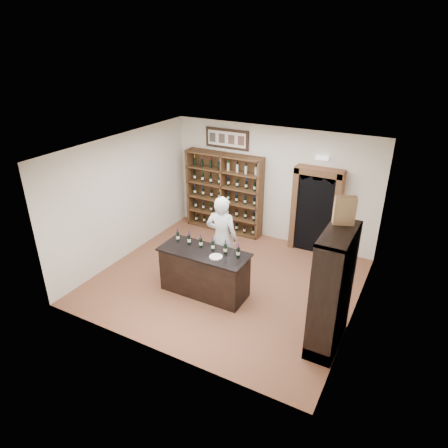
% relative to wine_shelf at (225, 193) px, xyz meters
% --- Properties ---
extents(floor, '(5.50, 5.50, 0.00)m').
position_rel_wine_shelf_xyz_m(floor, '(1.30, -2.33, -1.10)').
color(floor, brown).
rests_on(floor, ground).
extents(ceiling, '(5.50, 5.50, 0.00)m').
position_rel_wine_shelf_xyz_m(ceiling, '(1.30, -2.33, 1.90)').
color(ceiling, white).
rests_on(ceiling, wall_back).
extents(wall_back, '(5.50, 0.04, 3.00)m').
position_rel_wine_shelf_xyz_m(wall_back, '(1.30, 0.17, 0.40)').
color(wall_back, silver).
rests_on(wall_back, ground).
extents(wall_left, '(0.04, 5.00, 3.00)m').
position_rel_wine_shelf_xyz_m(wall_left, '(-1.45, -2.33, 0.40)').
color(wall_left, silver).
rests_on(wall_left, ground).
extents(wall_right, '(0.04, 5.00, 3.00)m').
position_rel_wine_shelf_xyz_m(wall_right, '(4.05, -2.33, 0.40)').
color(wall_right, silver).
rests_on(wall_right, ground).
extents(wine_shelf, '(2.20, 0.38, 2.20)m').
position_rel_wine_shelf_xyz_m(wine_shelf, '(0.00, 0.00, 0.00)').
color(wine_shelf, brown).
rests_on(wine_shelf, ground).
extents(framed_picture, '(1.25, 0.04, 0.52)m').
position_rel_wine_shelf_xyz_m(framed_picture, '(0.00, 0.14, 1.45)').
color(framed_picture, black).
rests_on(framed_picture, wall_back).
extents(arched_doorway, '(1.17, 0.35, 2.17)m').
position_rel_wine_shelf_xyz_m(arched_doorway, '(2.55, -0.00, 0.04)').
color(arched_doorway, black).
rests_on(arched_doorway, ground).
extents(emergency_light, '(0.30, 0.10, 0.10)m').
position_rel_wine_shelf_xyz_m(emergency_light, '(2.55, 0.09, 1.30)').
color(emergency_light, white).
rests_on(emergency_light, wall_back).
extents(tasting_counter, '(1.88, 0.78, 1.00)m').
position_rel_wine_shelf_xyz_m(tasting_counter, '(1.10, -2.93, -0.61)').
color(tasting_counter, black).
rests_on(tasting_counter, ground).
extents(counter_bottle_0, '(0.07, 0.07, 0.30)m').
position_rel_wine_shelf_xyz_m(counter_bottle_0, '(0.38, -2.81, 0.01)').
color(counter_bottle_0, black).
rests_on(counter_bottle_0, tasting_counter).
extents(counter_bottle_1, '(0.07, 0.07, 0.30)m').
position_rel_wine_shelf_xyz_m(counter_bottle_1, '(0.67, -2.81, 0.01)').
color(counter_bottle_1, black).
rests_on(counter_bottle_1, tasting_counter).
extents(counter_bottle_2, '(0.07, 0.07, 0.30)m').
position_rel_wine_shelf_xyz_m(counter_bottle_2, '(0.96, -2.81, 0.01)').
color(counter_bottle_2, black).
rests_on(counter_bottle_2, tasting_counter).
extents(counter_bottle_3, '(0.07, 0.07, 0.30)m').
position_rel_wine_shelf_xyz_m(counter_bottle_3, '(1.24, -2.81, 0.01)').
color(counter_bottle_3, black).
rests_on(counter_bottle_3, tasting_counter).
extents(counter_bottle_4, '(0.07, 0.07, 0.30)m').
position_rel_wine_shelf_xyz_m(counter_bottle_4, '(1.53, -2.81, 0.01)').
color(counter_bottle_4, black).
rests_on(counter_bottle_4, tasting_counter).
extents(counter_bottle_5, '(0.07, 0.07, 0.30)m').
position_rel_wine_shelf_xyz_m(counter_bottle_5, '(1.82, -2.81, 0.01)').
color(counter_bottle_5, black).
rests_on(counter_bottle_5, tasting_counter).
extents(side_cabinet, '(0.48, 1.20, 2.20)m').
position_rel_wine_shelf_xyz_m(side_cabinet, '(3.82, -3.23, -0.35)').
color(side_cabinet, black).
rests_on(side_cabinet, ground).
extents(shopkeeper, '(0.77, 0.57, 1.95)m').
position_rel_wine_shelf_xyz_m(shopkeeper, '(1.12, -2.21, -0.12)').
color(shopkeeper, silver).
rests_on(shopkeeper, ground).
extents(plate, '(0.27, 0.27, 0.02)m').
position_rel_wine_shelf_xyz_m(plate, '(1.44, -3.03, -0.09)').
color(plate, silver).
rests_on(plate, tasting_counter).
extents(wine_crate, '(0.37, 0.25, 0.48)m').
position_rel_wine_shelf_xyz_m(wine_crate, '(3.75, -2.91, 1.34)').
color(wine_crate, tan).
rests_on(wine_crate, side_cabinet).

